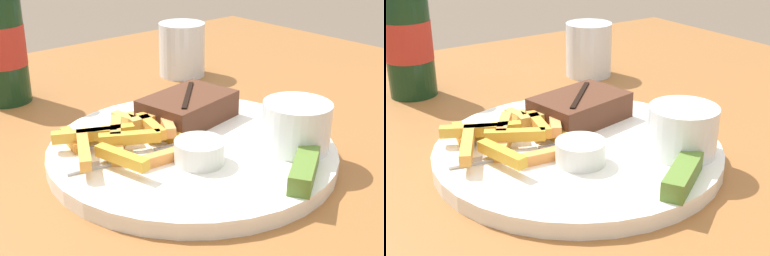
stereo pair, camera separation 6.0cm
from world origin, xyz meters
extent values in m
cube|color=#935B2D|center=(0.00, 0.00, 0.71)|extent=(1.24, 1.12, 0.04)
cylinder|color=#935B2D|center=(0.56, 0.50, 0.34)|extent=(0.06, 0.06, 0.69)
cylinder|color=white|center=(0.00, 0.00, 0.73)|extent=(0.33, 0.33, 0.01)
cylinder|color=white|center=(0.00, 0.00, 0.74)|extent=(0.33, 0.33, 0.00)
cube|color=#512D1E|center=(0.04, 0.06, 0.76)|extent=(0.13, 0.10, 0.03)
cube|color=black|center=(0.04, 0.06, 0.78)|extent=(0.07, 0.07, 0.00)
cube|color=gold|center=(-0.02, 0.09, 0.75)|extent=(0.02, 0.06, 0.01)
cube|color=gold|center=(-0.01, 0.06, 0.76)|extent=(0.07, 0.02, 0.01)
cube|color=#E88F44|center=(-0.06, -0.02, 0.75)|extent=(0.06, 0.02, 0.01)
cube|color=gold|center=(-0.10, 0.07, 0.76)|extent=(0.07, 0.04, 0.01)
cube|color=#E2934C|center=(-0.01, 0.03, 0.76)|extent=(0.04, 0.05, 0.01)
cube|color=gold|center=(-0.03, 0.04, 0.76)|extent=(0.03, 0.06, 0.01)
cube|color=gold|center=(-0.10, -0.01, 0.76)|extent=(0.03, 0.07, 0.01)
cube|color=orange|center=(-0.10, 0.09, 0.75)|extent=(0.02, 0.06, 0.01)
cube|color=gold|center=(-0.01, 0.04, 0.75)|extent=(0.02, 0.06, 0.01)
cube|color=gold|center=(-0.06, 0.03, 0.76)|extent=(0.06, 0.04, 0.01)
cube|color=#E89043|center=(-0.06, 0.06, 0.76)|extent=(0.04, 0.05, 0.01)
cube|color=gold|center=(-0.12, 0.04, 0.76)|extent=(0.05, 0.08, 0.01)
cube|color=#E0994A|center=(-0.08, 0.03, 0.75)|extent=(0.05, 0.06, 0.01)
cube|color=gold|center=(-0.02, 0.07, 0.75)|extent=(0.03, 0.08, 0.01)
cube|color=gold|center=(-0.07, 0.08, 0.75)|extent=(0.06, 0.02, 0.01)
cube|color=gold|center=(-0.07, 0.06, 0.76)|extent=(0.05, 0.03, 0.01)
cylinder|color=white|center=(0.08, -0.08, 0.77)|extent=(0.08, 0.08, 0.05)
cylinder|color=beige|center=(0.08, -0.08, 0.79)|extent=(0.07, 0.07, 0.01)
cylinder|color=silver|center=(-0.02, -0.04, 0.76)|extent=(0.05, 0.05, 0.03)
cylinder|color=#B22319|center=(-0.02, -0.04, 0.77)|extent=(0.05, 0.05, 0.01)
cube|color=#567A2D|center=(0.03, -0.14, 0.75)|extent=(0.08, 0.06, 0.02)
cube|color=#B7B7BC|center=(-0.10, 0.02, 0.75)|extent=(0.10, 0.03, 0.00)
cube|color=#B7B7BC|center=(-0.03, 0.00, 0.75)|extent=(0.03, 0.01, 0.00)
cube|color=#B7B7BC|center=(-0.03, 0.01, 0.75)|extent=(0.03, 0.01, 0.00)
cube|color=#B7B7BC|center=(-0.03, 0.01, 0.75)|extent=(0.03, 0.01, 0.00)
cylinder|color=#143319|center=(-0.08, 0.32, 0.80)|extent=(0.07, 0.07, 0.15)
cylinder|color=#B22D23|center=(-0.08, 0.32, 0.81)|extent=(0.07, 0.07, 0.06)
cylinder|color=silver|center=(0.20, 0.26, 0.77)|extent=(0.08, 0.08, 0.09)
camera|label=1|loc=(-0.36, -0.42, 1.00)|focal=50.00mm
camera|label=2|loc=(-0.31, -0.46, 1.00)|focal=50.00mm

